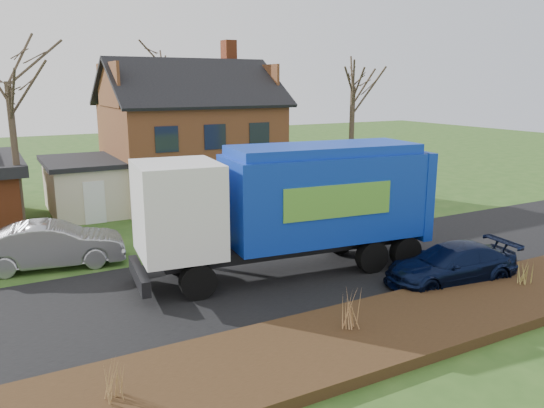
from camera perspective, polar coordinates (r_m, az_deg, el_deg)
ground at (r=19.02m, az=0.51°, el=-7.87°), size 120.00×120.00×0.00m
road at (r=19.02m, az=0.51°, el=-7.84°), size 80.00×7.00×0.02m
mulch_verge at (r=14.94m, az=10.74°, el=-13.53°), size 80.00×3.50×0.30m
main_house at (r=31.26m, az=-9.64°, el=7.73°), size 12.95×8.95×9.26m
garbage_truck at (r=18.90m, az=2.46°, el=0.38°), size 10.98×3.99×4.60m
silver_sedan at (r=21.43m, az=-22.57°, el=-4.08°), size 5.38×2.59×1.70m
navy_wagon at (r=19.20m, az=18.71°, el=-6.20°), size 4.96×2.52×1.38m
tree_front_west at (r=25.13m, az=-26.81°, el=13.96°), size 3.18×3.18×9.46m
tree_front_east at (r=31.57m, az=8.78°, el=14.34°), size 3.37×3.37×9.37m
tree_back at (r=38.59m, az=-11.66°, el=16.24°), size 3.47×3.47×11.00m
grass_clump_west at (r=12.01m, az=-16.63°, el=-17.88°), size 0.30×0.25×0.80m
grass_clump_mid at (r=14.59m, az=8.42°, el=-11.14°), size 0.38×0.32×1.07m
grass_clump_east at (r=19.37m, az=25.54°, el=-6.60°), size 0.32×0.26×0.79m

